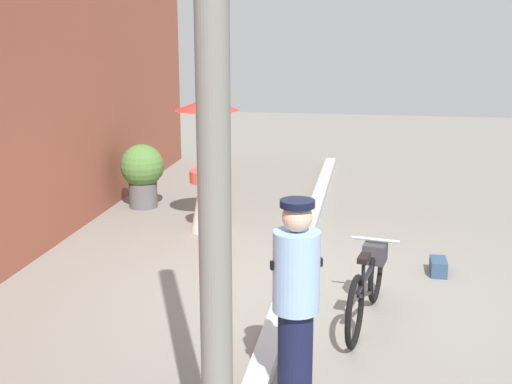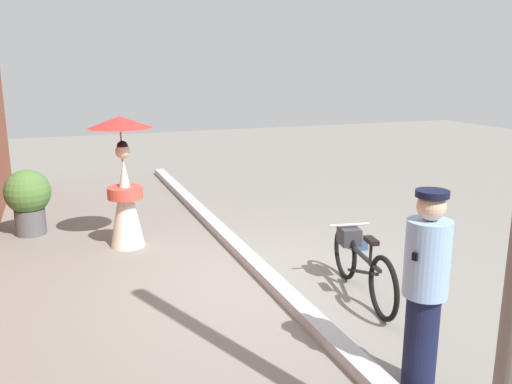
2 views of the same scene
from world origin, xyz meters
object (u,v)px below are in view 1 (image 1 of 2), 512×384
object	(u,v)px
bicycle_near_officer	(368,281)
person_officer	(296,302)
person_with_parasol	(207,163)
backpack_spare	(439,266)
utility_pole	(212,106)
potted_plant_by_door	(143,171)

from	to	relation	value
bicycle_near_officer	person_officer	world-z (taller)	person_officer
person_officer	person_with_parasol	distance (m)	4.64
person_with_parasol	backpack_spare	world-z (taller)	person_with_parasol
bicycle_near_officer	utility_pole	world-z (taller)	utility_pole
person_officer	person_with_parasol	bearing A→B (deg)	21.56
person_with_parasol	utility_pole	distance (m)	5.82
bicycle_near_officer	person_with_parasol	bearing A→B (deg)	40.52
bicycle_near_officer	utility_pole	size ratio (longest dim) A/B	0.36
person_with_parasol	backpack_spare	bearing A→B (deg)	-112.00
person_officer	utility_pole	size ratio (longest dim) A/B	0.34
person_with_parasol	potted_plant_by_door	size ratio (longest dim) A/B	1.84
utility_pole	person_officer	bearing A→B (deg)	-15.83
bicycle_near_officer	person_officer	size ratio (longest dim) A/B	1.07
utility_pole	potted_plant_by_door	bearing A→B (deg)	22.25
utility_pole	bicycle_near_officer	bearing A→B (deg)	-16.24
person_officer	utility_pole	distance (m)	1.95
person_officer	person_with_parasol	size ratio (longest dim) A/B	0.88
person_officer	utility_pole	bearing A→B (deg)	164.17
person_with_parasol	bicycle_near_officer	bearing A→B (deg)	-139.48
backpack_spare	potted_plant_by_door	bearing A→B (deg)	61.96
bicycle_near_officer	person_officer	bearing A→B (deg)	163.49
person_officer	backpack_spare	xyz separation A→B (m)	(3.10, -1.31, -0.77)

